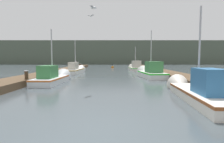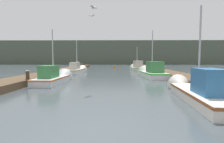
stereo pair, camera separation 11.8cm
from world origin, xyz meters
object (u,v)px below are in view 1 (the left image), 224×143
(fishing_boat_0, at_px, (197,90))
(channel_buoy, at_px, (113,67))
(fishing_boat_1, at_px, (55,78))
(fishing_boat_4, at_px, (136,67))
(mooring_piling_3, at_px, (140,66))
(fishing_boat_2, at_px, (151,72))
(mooring_piling_1, at_px, (81,66))
(seagull_1, at_px, (94,8))
(mooring_piling_2, at_px, (28,78))
(seagull_lead, at_px, (92,16))
(mooring_piling_0, at_px, (77,66))
(fishing_boat_3, at_px, (77,70))

(fishing_boat_0, bearing_deg, channel_buoy, 102.41)
(fishing_boat_0, distance_m, fishing_boat_1, 9.60)
(fishing_boat_4, distance_m, mooring_piling_3, 4.24)
(fishing_boat_2, bearing_deg, fishing_boat_1, -159.67)
(fishing_boat_0, relative_size, mooring_piling_1, 6.15)
(fishing_boat_1, relative_size, mooring_piling_1, 4.97)
(fishing_boat_2, height_order, seagull_1, seagull_1)
(mooring_piling_1, distance_m, channel_buoy, 6.90)
(mooring_piling_2, distance_m, mooring_piling_3, 22.15)
(seagull_lead, bearing_deg, fishing_boat_2, 61.66)
(fishing_boat_4, distance_m, seagull_lead, 14.92)
(fishing_boat_2, relative_size, mooring_piling_0, 3.63)
(seagull_lead, xyz_separation_m, seagull_1, (0.63, -3.90, -0.51))
(fishing_boat_0, bearing_deg, seagull_lead, 136.50)
(fishing_boat_4, distance_m, channel_buoy, 7.90)
(fishing_boat_3, distance_m, mooring_piling_1, 8.09)
(mooring_piling_2, xyz_separation_m, channel_buoy, (5.72, 22.58, -0.38))
(mooring_piling_0, height_order, seagull_1, seagull_1)
(fishing_boat_4, height_order, mooring_piling_3, fishing_boat_4)
(mooring_piling_0, bearing_deg, mooring_piling_2, -90.36)
(fishing_boat_4, xyz_separation_m, seagull_lead, (-5.20, -13.20, 4.63))
(mooring_piling_1, bearing_deg, fishing_boat_2, -55.28)
(fishing_boat_2, distance_m, fishing_boat_3, 9.67)
(fishing_boat_1, relative_size, channel_buoy, 4.88)
(fishing_boat_1, relative_size, fishing_boat_2, 0.94)
(fishing_boat_0, height_order, fishing_boat_3, fishing_boat_3)
(mooring_piling_3, relative_size, seagull_1, 1.82)
(fishing_boat_1, relative_size, seagull_lead, 9.07)
(fishing_boat_0, distance_m, mooring_piling_2, 10.07)
(fishing_boat_0, relative_size, fishing_boat_1, 1.24)
(fishing_boat_0, relative_size, fishing_boat_2, 1.16)
(fishing_boat_3, xyz_separation_m, fishing_boat_4, (8.08, 5.03, 0.04))
(mooring_piling_3, distance_m, channel_buoy, 5.65)
(mooring_piling_3, height_order, seagull_lead, seagull_lead)
(fishing_boat_2, xyz_separation_m, fishing_boat_3, (-8.20, 5.14, -0.06))
(fishing_boat_0, relative_size, mooring_piling_2, 5.80)
(mooring_piling_0, distance_m, mooring_piling_2, 15.25)
(seagull_lead, bearing_deg, mooring_piling_2, -118.20)
(channel_buoy, bearing_deg, mooring_piling_3, -32.79)
(fishing_boat_3, bearing_deg, mooring_piling_2, -93.90)
(mooring_piling_3, bearing_deg, fishing_boat_0, -92.67)
(mooring_piling_1, distance_m, mooring_piling_2, 18.50)
(fishing_boat_3, relative_size, fishing_boat_4, 1.22)
(fishing_boat_0, bearing_deg, mooring_piling_1, 117.02)
(fishing_boat_2, distance_m, mooring_piling_3, 14.26)
(mooring_piling_1, distance_m, mooring_piling_3, 10.34)
(fishing_boat_2, relative_size, mooring_piling_2, 5.00)
(fishing_boat_1, height_order, mooring_piling_3, fishing_boat_1)
(mooring_piling_3, distance_m, seagull_1, 22.31)
(mooring_piling_3, bearing_deg, fishing_boat_1, -116.94)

